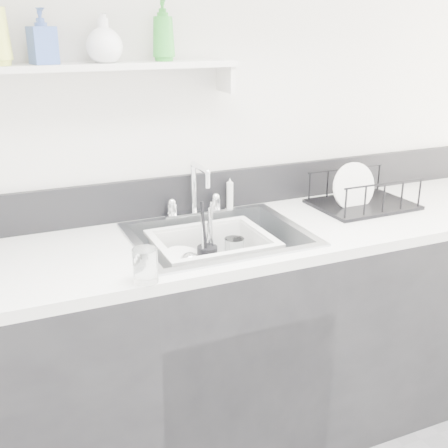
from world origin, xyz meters
name	(u,v)px	position (x,y,z in m)	size (l,w,h in m)	color
room_shell	(374,10)	(0.00, 0.39, 1.68)	(3.50, 3.00, 2.60)	silver
counter_run	(219,343)	(0.00, 1.19, 0.46)	(3.20, 0.62, 0.92)	black
backsplash	(190,193)	(0.00, 1.49, 1.00)	(3.20, 0.02, 0.16)	black
sink	(219,257)	(0.00, 1.19, 0.83)	(0.64, 0.52, 0.20)	silver
faucet	(195,201)	(0.00, 1.44, 0.98)	(0.26, 0.18, 0.23)	silver
side_sprayer	(230,194)	(0.16, 1.44, 0.99)	(0.03, 0.03, 0.14)	silver
wall_shelf	(99,68)	(-0.35, 1.42, 1.51)	(1.00, 0.16, 0.12)	silver
wash_tub	(212,257)	(-0.03, 1.19, 0.83)	(0.43, 0.35, 0.17)	silver
plate_stack	(192,271)	(-0.11, 1.19, 0.79)	(0.26, 0.25, 0.10)	white
utensil_cup	(207,256)	(-0.03, 1.23, 0.82)	(0.08, 0.08, 0.26)	black
ladle	(210,268)	(-0.05, 1.16, 0.81)	(0.30, 0.11, 0.08)	silver
tumbler_in_tub	(234,252)	(0.08, 1.23, 0.82)	(0.08, 0.08, 0.11)	white
tumbler_counter	(145,265)	(-0.36, 0.91, 0.97)	(0.08, 0.08, 0.11)	white
dish_rack	(363,190)	(0.70, 1.27, 0.99)	(0.41, 0.31, 0.14)	black
bowl_small	(242,271)	(0.07, 1.13, 0.79)	(0.12, 0.12, 0.04)	white
soap_bottle_b	(42,36)	(-0.53, 1.41, 1.62)	(0.08, 0.08, 0.18)	#3C58A3
soap_bottle_c	(104,38)	(-0.33, 1.40, 1.61)	(0.12, 0.12, 0.16)	white
soap_bottle_d	(163,30)	(-0.12, 1.41, 1.64)	(0.08, 0.08, 0.21)	green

